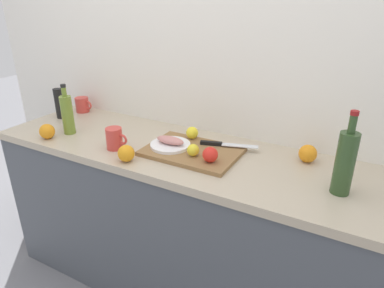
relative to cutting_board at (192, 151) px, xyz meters
The scene contains 18 objects.
ground_plane 0.92m from the cutting_board, behind, with size 12.00×12.00×0.00m, color slate.
back_wall 0.49m from the cutting_board, 106.86° to the left, with size 3.20×0.05×2.50m, color white.
kitchen_counter 0.47m from the cutting_board, behind, with size 2.00×0.60×0.90m.
cutting_board is the anchor object (origin of this frame).
white_plate 0.12m from the cutting_board, behind, with size 0.20×0.20×0.01m, color white.
fish_fillet 0.12m from the cutting_board, behind, with size 0.15×0.06×0.04m, color tan.
chef_knife 0.16m from the cutting_board, 46.17° to the left, with size 0.29×0.11×0.02m.
lemon_0 0.15m from the cutting_board, 118.60° to the left, with size 0.06×0.06×0.06m, color yellow.
lemon_1 0.08m from the cutting_board, 56.93° to the right, with size 0.06×0.06×0.06m, color yellow.
tomato_0 0.16m from the cutting_board, 29.08° to the right, with size 0.07×0.07×0.07m, color red.
olive_oil_bottle 0.74m from the cutting_board, behind, with size 0.06×0.06×0.28m.
wine_bottle 0.70m from the cutting_board, ahead, with size 0.07×0.07×0.34m.
coffee_mug_0 0.97m from the cutting_board, 167.03° to the left, with size 0.13×0.09×0.10m.
coffee_mug_1 0.39m from the cutting_board, 159.43° to the right, with size 0.12×0.08×0.11m.
orange_0 0.32m from the cutting_board, 135.58° to the right, with size 0.08×0.08×0.08m, color orange.
orange_1 0.55m from the cutting_board, 19.17° to the left, with size 0.08×0.08×0.08m, color orange.
orange_2 0.80m from the cutting_board, 164.80° to the right, with size 0.08×0.08×0.08m, color orange.
pepper_mill 0.98m from the cutting_board, behind, with size 0.05×0.05×0.19m, color black.
Camera 1 is at (0.85, -1.36, 1.63)m, focal length 32.45 mm.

